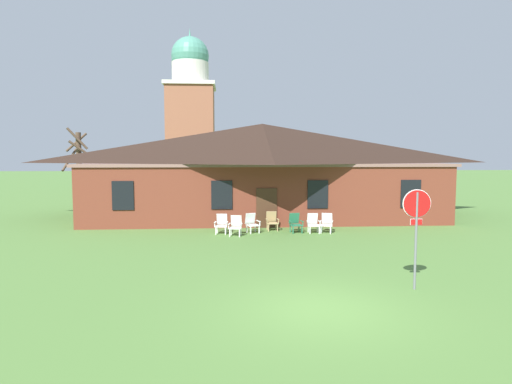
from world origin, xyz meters
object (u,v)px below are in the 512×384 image
Objects in this scene: lawn_chair_near_door at (236,225)px; lawn_chair_under_eave at (327,223)px; stop_sign at (416,219)px; lawn_chair_middle at (272,221)px; lawn_chair_far_side at (313,223)px; lawn_chair_by_porch at (222,223)px; lawn_chair_right_end at (295,222)px; lawn_chair_left_end at (252,223)px.

lawn_chair_near_door is 1.00× the size of lawn_chair_under_eave.
lawn_chair_under_eave is (-0.39, 9.15, -1.53)m from stop_sign.
lawn_chair_middle is at bearing 35.79° from lawn_chair_near_door.
lawn_chair_under_eave is at bearing -0.36° from lawn_chair_far_side.
lawn_chair_far_side is at bearing -1.25° from lawn_chair_by_porch.
lawn_chair_by_porch is at bearing -163.46° from lawn_chair_middle.
lawn_chair_near_door is 1.00× the size of lawn_chair_right_end.
lawn_chair_by_porch is 5.19m from lawn_chair_under_eave.
lawn_chair_near_door is (-4.90, 8.66, -1.53)m from stop_sign.
stop_sign is 2.99× the size of lawn_chair_left_end.
stop_sign is 10.36m from lawn_chair_left_end.
lawn_chair_right_end is (1.09, -0.73, 0.00)m from lawn_chair_middle.
lawn_chair_left_end is at bearing 5.64° from lawn_chair_by_porch.
lawn_chair_far_side is (3.83, 0.49, 0.00)m from lawn_chair_near_door.
stop_sign is at bearing -73.21° from lawn_chair_middle.
lawn_chair_middle is at bearing 29.93° from lawn_chair_left_end.
lawn_chair_left_end is 3.03m from lawn_chair_far_side.
lawn_chair_left_end is 1.00× the size of lawn_chair_right_end.
lawn_chair_middle and lawn_chair_right_end have the same top height.
lawn_chair_middle is 1.31m from lawn_chair_right_end.
lawn_chair_by_porch is 1.00× the size of lawn_chair_near_door.
lawn_chair_under_eave is (1.54, -0.13, 0.00)m from lawn_chair_right_end.
lawn_chair_under_eave is at bearing -3.88° from lawn_chair_left_end.
lawn_chair_left_end is (0.81, 0.74, 0.00)m from lawn_chair_near_door.
lawn_chair_by_porch is (-5.58, 9.25, -1.53)m from stop_sign.
lawn_chair_right_end is (2.96, 0.62, 0.00)m from lawn_chair_near_door.
lawn_chair_right_end and lawn_chair_under_eave have the same top height.
lawn_chair_left_end is at bearing 175.34° from lawn_chair_far_side.
lawn_chair_under_eave is at bearing -4.97° from lawn_chair_right_end.
stop_sign is 2.99× the size of lawn_chair_right_end.
stop_sign is at bearing -58.92° from lawn_chair_by_porch.
lawn_chair_right_end is at bearing -33.75° from lawn_chair_middle.
lawn_chair_by_porch is at bearing 138.92° from lawn_chair_near_door.
lawn_chair_by_porch is 1.00× the size of lawn_chair_right_end.
stop_sign is 9.60m from lawn_chair_right_end.
lawn_chair_under_eave is (0.67, -0.00, 0.00)m from lawn_chair_far_side.
lawn_chair_by_porch is 1.00× the size of lawn_chair_far_side.
lawn_chair_by_porch is 1.00× the size of lawn_chair_middle.
lawn_chair_near_door and lawn_chair_middle have the same top height.
lawn_chair_middle is at bearing 161.88° from lawn_chair_under_eave.
lawn_chair_middle is at bearing 156.36° from lawn_chair_far_side.
lawn_chair_near_door and lawn_chair_right_end have the same top height.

